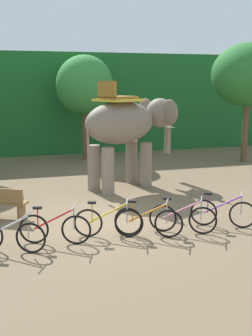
% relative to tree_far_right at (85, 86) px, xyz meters
% --- Properties ---
extents(ground_plane, '(80.00, 80.00, 0.00)m').
position_rel_tree_far_right_xyz_m(ground_plane, '(-1.51, -10.11, -3.58)').
color(ground_plane, brown).
extents(foliage_hedge, '(36.00, 6.00, 5.27)m').
position_rel_tree_far_right_xyz_m(foliage_hedge, '(-1.51, 4.70, -0.94)').
color(foliage_hedge, '#1E6028').
rests_on(foliage_hedge, ground).
extents(tree_far_right, '(2.74, 2.74, 5.04)m').
position_rel_tree_far_right_xyz_m(tree_far_right, '(0.00, 0.00, 0.00)').
color(tree_far_right, brown).
rests_on(tree_far_right, ground).
extents(tree_right, '(3.37, 3.37, 5.55)m').
position_rel_tree_far_right_xyz_m(tree_right, '(7.15, -2.78, 0.48)').
color(tree_right, brown).
rests_on(tree_right, ground).
extents(elephant, '(4.15, 3.02, 3.78)m').
position_rel_tree_far_right_xyz_m(elephant, '(0.31, -6.11, -1.38)').
color(elephant, gray).
rests_on(elephant, ground).
extents(bike_white, '(1.55, 0.84, 0.92)m').
position_rel_tree_far_right_xyz_m(bike_white, '(-4.03, -11.36, -3.19)').
color(bike_white, black).
rests_on(bike_white, ground).
extents(bike_red, '(1.63, 0.71, 0.92)m').
position_rel_tree_far_right_xyz_m(bike_red, '(-2.99, -11.16, -3.19)').
color(bike_red, black).
rests_on(bike_red, ground).
extents(bike_yellow, '(1.64, 0.68, 0.92)m').
position_rel_tree_far_right_xyz_m(bike_yellow, '(-1.67, -11.07, -3.19)').
color(bike_yellow, black).
rests_on(bike_yellow, ground).
extents(bike_orange, '(1.54, 0.86, 0.92)m').
position_rel_tree_far_right_xyz_m(bike_orange, '(-0.73, -11.31, -3.19)').
color(bike_orange, black).
rests_on(bike_orange, ground).
extents(bike_pink, '(1.53, 0.88, 0.92)m').
position_rel_tree_far_right_xyz_m(bike_pink, '(0.19, -11.30, -3.19)').
color(bike_pink, black).
rests_on(bike_pink, ground).
extents(bike_purple, '(1.52, 0.89, 0.92)m').
position_rel_tree_far_right_xyz_m(bike_purple, '(1.39, -11.17, -3.19)').
color(bike_purple, black).
rests_on(bike_purple, ground).
extents(wooden_bench, '(1.51, 1.09, 0.89)m').
position_rel_tree_far_right_xyz_m(wooden_bench, '(-4.19, -8.74, -3.10)').
color(wooden_bench, brown).
rests_on(wooden_bench, ground).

